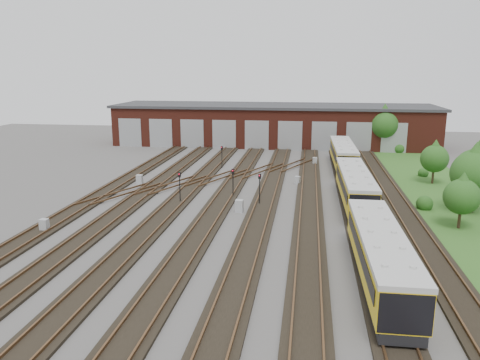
# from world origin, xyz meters

# --- Properties ---
(ground) EXTENTS (120.00, 120.00, 0.00)m
(ground) POSITION_xyz_m (0.00, 0.00, 0.00)
(ground) COLOR #43413E
(ground) RESTS_ON ground
(track_network) EXTENTS (30.40, 70.00, 0.33)m
(track_network) POSITION_xyz_m (-0.17, 0.59, 0.11)
(track_network) COLOR black
(track_network) RESTS_ON ground
(maintenance_shed) EXTENTS (51.00, 12.50, 6.35)m
(maintenance_shed) POSITION_xyz_m (-0.01, 39.97, 3.20)
(maintenance_shed) COLOR #582016
(maintenance_shed) RESTS_ON ground
(grass_verge) EXTENTS (8.00, 55.00, 0.05)m
(grass_verge) POSITION_xyz_m (19.00, 10.00, 0.03)
(grass_verge) COLOR #29541C
(grass_verge) RESTS_ON ground
(metro_train) EXTENTS (2.64, 45.53, 2.79)m
(metro_train) POSITION_xyz_m (10.00, 5.76, 1.76)
(metro_train) COLOR black
(metro_train) RESTS_ON ground
(signal_mast_0) EXTENTS (0.24, 0.22, 2.88)m
(signal_mast_0) POSITION_xyz_m (-5.68, 4.19, 1.84)
(signal_mast_0) COLOR black
(signal_mast_0) RESTS_ON ground
(signal_mast_1) EXTENTS (0.25, 0.23, 2.76)m
(signal_mast_1) POSITION_xyz_m (-1.22, 6.87, 1.78)
(signal_mast_1) COLOR black
(signal_mast_1) RESTS_ON ground
(signal_mast_2) EXTENTS (0.25, 0.24, 2.72)m
(signal_mast_2) POSITION_xyz_m (-4.75, 20.02, 1.75)
(signal_mast_2) COLOR black
(signal_mast_2) RESTS_ON ground
(signal_mast_3) EXTENTS (0.25, 0.24, 2.89)m
(signal_mast_3) POSITION_xyz_m (1.58, 4.55, 1.85)
(signal_mast_3) COLOR black
(signal_mast_3) RESTS_ON ground
(relay_cabinet_0) EXTENTS (0.61, 0.52, 0.99)m
(relay_cabinet_0) POSITION_xyz_m (-13.74, -4.81, 0.50)
(relay_cabinet_0) COLOR #9C9FA1
(relay_cabinet_0) RESTS_ON ground
(relay_cabinet_1) EXTENTS (0.63, 0.53, 1.04)m
(relay_cabinet_1) POSITION_xyz_m (-11.85, 10.40, 0.52)
(relay_cabinet_1) COLOR #9C9FA1
(relay_cabinet_1) RESTS_ON ground
(relay_cabinet_2) EXTENTS (0.68, 0.58, 1.08)m
(relay_cabinet_2) POSITION_xyz_m (0.09, 2.21, 0.54)
(relay_cabinet_2) COLOR #9C9FA1
(relay_cabinet_2) RESTS_ON ground
(relay_cabinet_3) EXTENTS (0.56, 0.47, 0.93)m
(relay_cabinet_3) POSITION_xyz_m (6.66, 23.74, 0.47)
(relay_cabinet_3) COLOR #9C9FA1
(relay_cabinet_3) RESTS_ON ground
(relay_cabinet_4) EXTENTS (0.63, 0.58, 0.85)m
(relay_cabinet_4) POSITION_xyz_m (4.74, 13.00, 0.43)
(relay_cabinet_4) COLOR #9C9FA1
(relay_cabinet_4) RESTS_ON ground
(tree_0) EXTENTS (4.27, 4.27, 7.07)m
(tree_0) POSITION_xyz_m (16.62, 35.00, 4.55)
(tree_0) COLOR #352618
(tree_0) RESTS_ON ground
(tree_1) EXTENTS (2.90, 2.90, 4.80)m
(tree_1) POSITION_xyz_m (19.01, 15.24, 3.08)
(tree_1) COLOR #352618
(tree_1) RESTS_ON ground
(tree_2) EXTENTS (3.85, 3.85, 6.37)m
(tree_2) POSITION_xyz_m (19.80, 4.94, 4.09)
(tree_2) COLOR #352618
(tree_2) RESTS_ON ground
(tree_3) EXTENTS (2.71, 2.71, 4.50)m
(tree_3) POSITION_xyz_m (17.42, 0.49, 2.89)
(tree_3) COLOR #352618
(tree_3) RESTS_ON ground
(tree_4) EXTENTS (3.74, 3.74, 6.20)m
(tree_4) POSITION_xyz_m (19.46, 4.60, 3.98)
(tree_4) COLOR #352618
(tree_4) RESTS_ON ground
(bush_0) EXTENTS (1.44, 1.44, 1.44)m
(bush_0) POSITION_xyz_m (16.00, 5.43, 0.72)
(bush_0) COLOR #174012
(bush_0) RESTS_ON ground
(bush_1) EXTENTS (1.16, 1.16, 1.16)m
(bush_1) POSITION_xyz_m (18.85, 18.74, 0.58)
(bush_1) COLOR #174012
(bush_1) RESTS_ON ground
(bush_2) EXTENTS (1.75, 1.75, 1.75)m
(bush_2) POSITION_xyz_m (18.90, 34.46, 0.87)
(bush_2) COLOR #174012
(bush_2) RESTS_ON ground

